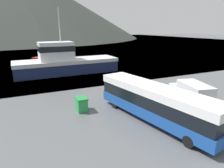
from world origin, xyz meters
name	(u,v)px	position (x,y,z in m)	size (l,w,h in m)	color
water_surface	(35,40)	(0.00, 141.49, 0.00)	(240.00, 240.00, 0.00)	slate
tour_bus	(154,101)	(-0.24, 9.35, 1.80)	(4.82, 12.82, 3.19)	#194799
delivery_van	(191,92)	(5.96, 11.04, 1.29)	(3.46, 6.26, 2.43)	silver
fishing_boat	(65,62)	(-3.26, 32.05, 2.08)	(18.39, 5.69, 11.44)	#19234C
storage_bin	(81,104)	(-5.51, 14.15, 0.71)	(1.07, 1.50, 1.40)	green
small_boat	(45,60)	(-4.97, 47.11, 0.47)	(6.04, 6.16, 0.94)	maroon
mooring_bollard	(135,83)	(4.11, 19.76, 0.41)	(0.34, 0.34, 0.75)	#4C4C51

